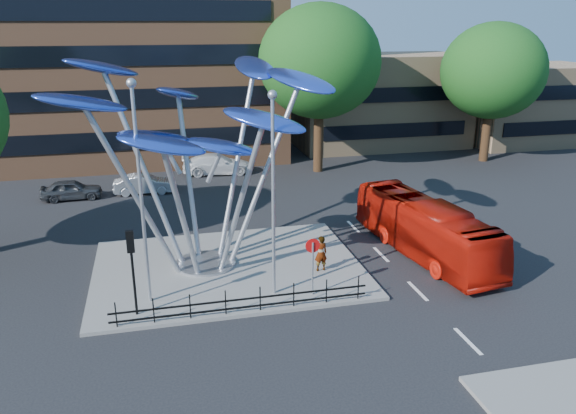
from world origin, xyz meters
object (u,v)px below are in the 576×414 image
object	(u,v)px
traffic_light_island	(131,255)
parked_car_left	(71,190)
no_entry_sign_island	(313,257)
red_bus	(425,228)
tree_far	(493,71)
parked_car_mid	(144,184)
pedestrian	(321,253)
tree_right	(320,62)
street_lamp_left	(139,176)
street_lamp_right	(273,178)
parked_car_right	(217,164)
leaf_sculpture	(196,119)

from	to	relation	value
traffic_light_island	parked_car_left	bearing A→B (deg)	104.47
no_entry_sign_island	parked_car_left	xyz separation A→B (m)	(-11.24, 16.43, -1.18)
red_bus	parked_car_left	distance (m)	22.22
tree_far	parked_car_mid	distance (m)	27.66
traffic_light_island	pedestrian	size ratio (longest dim) A/B	2.07
parked_car_left	tree_right	bearing A→B (deg)	-82.50
street_lamp_left	street_lamp_right	size ratio (longest dim) A/B	1.06
parked_car_right	parked_car_left	bearing A→B (deg)	116.07
tree_far	traffic_light_island	bearing A→B (deg)	-144.16
tree_right	traffic_light_island	world-z (taller)	tree_right
street_lamp_left	traffic_light_island	xyz separation A→B (m)	(-0.50, -1.00, -2.74)
no_entry_sign_island	parked_car_left	distance (m)	19.94
traffic_light_island	parked_car_mid	world-z (taller)	traffic_light_island
street_lamp_left	street_lamp_right	distance (m)	5.03
street_lamp_right	traffic_light_island	world-z (taller)	street_lamp_right
traffic_light_island	red_bus	xyz separation A→B (m)	(13.50, 3.09, -1.26)
traffic_light_island	red_bus	distance (m)	13.91
tree_far	no_entry_sign_island	size ratio (longest dim) A/B	4.41
street_lamp_left	parked_car_left	size ratio (longest dim) A/B	2.36
leaf_sculpture	street_lamp_right	xyz separation A→B (m)	(2.57, -3.68, -1.78)
red_bus	pedestrian	bearing A→B (deg)	-177.80
tree_far	no_entry_sign_island	distance (m)	28.42
red_bus	leaf_sculpture	bearing A→B (deg)	166.62
parked_car_mid	red_bus	bearing A→B (deg)	-134.43
street_lamp_right	parked_car_mid	xyz separation A→B (m)	(-5.24, 16.17, -4.46)
street_lamp_right	leaf_sculpture	bearing A→B (deg)	124.91
no_entry_sign_island	parked_car_mid	size ratio (longest dim) A/B	0.63
parked_car_left	street_lamp_left	bearing A→B (deg)	-165.49
parked_car_left	parked_car_mid	size ratio (longest dim) A/B	0.96
parked_car_left	pedestrian	bearing A→B (deg)	-141.97
street_lamp_right	no_entry_sign_island	size ratio (longest dim) A/B	3.39
parked_car_mid	parked_car_right	bearing A→B (deg)	-52.68
no_entry_sign_island	parked_car_mid	bearing A→B (deg)	112.03
no_entry_sign_island	pedestrian	size ratio (longest dim) A/B	1.48
leaf_sculpture	parked_car_left	bearing A→B (deg)	120.33
leaf_sculpture	pedestrian	distance (m)	8.03
street_lamp_left	red_bus	size ratio (longest dim) A/B	0.91
tree_far	traffic_light_island	size ratio (longest dim) A/B	3.16
tree_right	parked_car_mid	xyz separation A→B (m)	(-12.74, -2.83, -7.40)
parked_car_left	parked_car_mid	distance (m)	4.51
traffic_light_island	pedestrian	xyz separation A→B (m)	(8.00, 2.15, -1.64)
leaf_sculpture	no_entry_sign_island	distance (m)	7.71
tree_far	no_entry_sign_island	world-z (taller)	tree_far
traffic_light_island	red_bus	size ratio (longest dim) A/B	0.35
street_lamp_right	parked_car_right	size ratio (longest dim) A/B	1.63
no_entry_sign_island	parked_car_right	xyz separation A→B (m)	(-1.48, 20.48, -1.08)
leaf_sculpture	tree_far	bearing A→B (deg)	32.48
tree_far	pedestrian	world-z (taller)	tree_far
leaf_sculpture	traffic_light_island	xyz separation A→B (m)	(-2.93, -4.18, -4.26)
traffic_light_island	tree_right	bearing A→B (deg)	56.31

